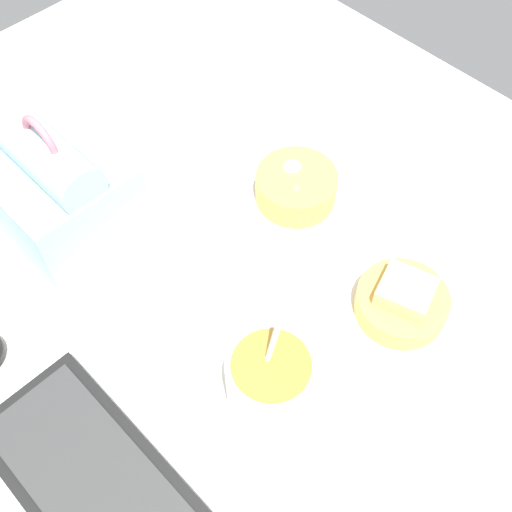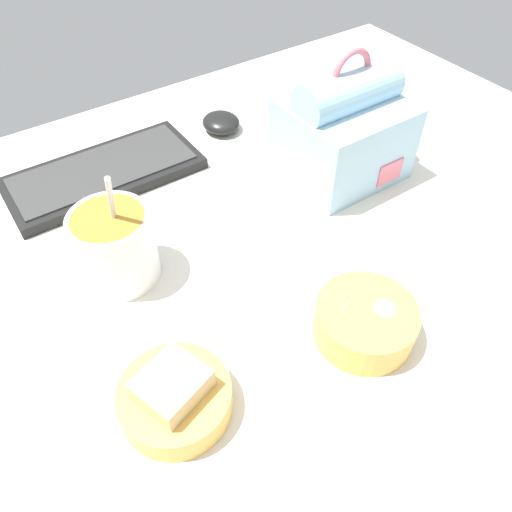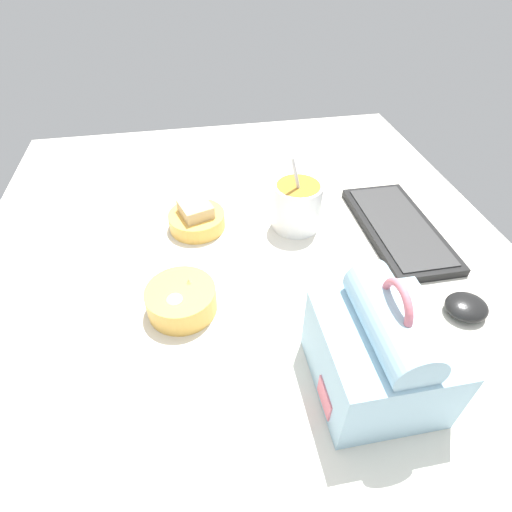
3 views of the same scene
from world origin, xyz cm
name	(u,v)px [view 1 (image 1 of 3)]	position (x,y,z in cm)	size (l,w,h in cm)	color
desk_surface	(251,270)	(0.00, 0.00, 1.00)	(140.00, 110.00, 2.00)	silver
keyboard	(97,485)	(-9.45, 33.24, 3.02)	(30.80, 14.38, 2.10)	black
lunch_bag	(60,190)	(23.52, 13.36, 9.60)	(17.43, 16.74, 20.61)	#9EC6DB
soup_cup	(270,383)	(-15.65, 12.05, 7.34)	(10.28, 10.28, 17.07)	white
bento_bowl_sandwich	(402,301)	(-18.82, -9.24, 4.29)	(12.12, 12.12, 6.13)	#EAB24C
bento_bowl_snacks	(296,187)	(4.27, -13.39, 4.54)	(12.04, 12.04, 5.69)	#EAB24C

